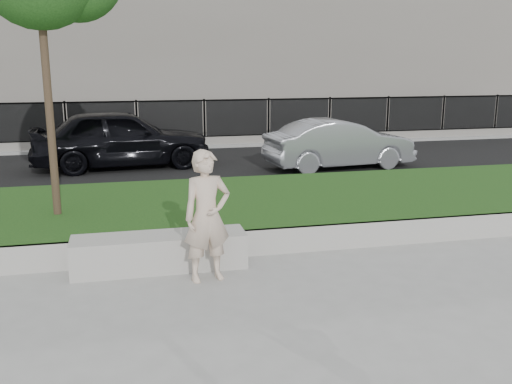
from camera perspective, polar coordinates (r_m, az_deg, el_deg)
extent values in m
plane|color=gray|center=(7.51, -4.40, -9.37)|extent=(90.00, 90.00, 0.00)
cube|color=#0E3912|center=(10.27, -6.97, -2.05)|extent=(34.00, 4.00, 0.40)
cube|color=#A19F97|center=(8.41, -5.51, -5.45)|extent=(34.00, 0.08, 0.40)
cube|color=black|center=(15.67, -9.14, 2.44)|extent=(34.00, 7.00, 0.04)
cube|color=gray|center=(20.09, -10.07, 4.84)|extent=(34.00, 3.00, 0.12)
cube|color=slate|center=(19.08, -9.92, 4.96)|extent=(32.00, 0.30, 0.24)
cube|color=black|center=(19.00, -9.99, 6.84)|extent=(32.00, 0.04, 1.50)
cube|color=black|center=(18.94, -10.08, 8.94)|extent=(32.00, 0.05, 0.05)
cube|color=black|center=(19.06, -9.93, 5.35)|extent=(32.00, 0.05, 0.05)
cube|color=slate|center=(26.98, -11.37, 17.35)|extent=(34.00, 10.00, 10.00)
cube|color=#A19F97|center=(8.12, -9.59, -5.93)|extent=(2.40, 0.60, 0.49)
imported|color=beige|center=(7.46, -4.91, -2.43)|extent=(0.71, 0.54, 1.75)
cube|color=beige|center=(7.90, -5.47, -4.36)|extent=(0.23, 0.18, 0.02)
cylinder|color=#38281C|center=(9.61, -20.41, 13.17)|extent=(0.13, 0.13, 5.22)
imported|color=black|center=(15.69, -13.33, 5.27)|extent=(4.81, 2.30, 1.59)
imported|color=#94979C|center=(15.35, 8.34, 4.79)|extent=(4.08, 1.82, 1.30)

